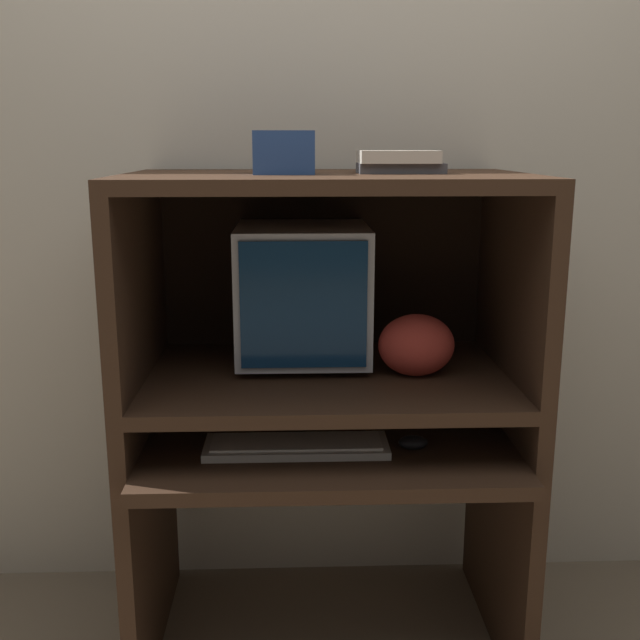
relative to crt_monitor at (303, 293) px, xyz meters
The scene contains 10 objects.
wall_back 0.41m from the crt_monitor, 77.03° to the left, with size 6.00×0.06×2.60m.
desk_base 0.61m from the crt_monitor, 68.15° to the right, with size 1.04×0.72×0.65m.
desk_monitor_shelf 0.27m from the crt_monitor, 59.97° to the right, with size 1.04×0.65×0.16m.
hutch_upper 0.19m from the crt_monitor, 50.06° to the right, with size 1.04×0.65×0.53m.
crt_monitor is the anchor object (origin of this frame).
keyboard 0.44m from the crt_monitor, 94.61° to the right, with size 0.47×0.15×0.03m.
mouse 0.51m from the crt_monitor, 43.78° to the right, with size 0.08×0.05×0.03m.
snack_bag 0.35m from the crt_monitor, 25.29° to the right, with size 0.20×0.15×0.17m.
book_stack 0.45m from the crt_monitor, 21.96° to the right, with size 0.22×0.17×0.06m.
storage_box 0.41m from the crt_monitor, 107.52° to the right, with size 0.15×0.13×0.11m.
Camera 1 is at (-0.09, -1.61, 1.42)m, focal length 42.00 mm.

